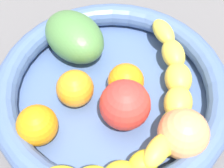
{
  "coord_description": "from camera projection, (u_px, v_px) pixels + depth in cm",
  "views": [
    {
      "loc": [
        -23.71,
        15.8,
        47.83
      ],
      "look_at": [
        0.0,
        0.0,
        7.98
      ],
      "focal_mm": 53.95,
      "sensor_mm": 36.0,
      "label": 1
    }
  ],
  "objects": [
    {
      "name": "orange_front",
      "position": [
        75.0,
        88.0,
        0.49
      ],
      "size": [
        5.53,
        5.53,
        5.53
      ],
      "primitive_type": "sphere",
      "color": "orange",
      "rests_on": "fruit_bowl"
    },
    {
      "name": "tomato_red",
      "position": [
        125.0,
        105.0,
        0.46
      ],
      "size": [
        7.15,
        7.15,
        7.15
      ],
      "primitive_type": "sphere",
      "color": "red",
      "rests_on": "fruit_bowl"
    },
    {
      "name": "kitchen_counter",
      "position": [
        112.0,
        107.0,
        0.54
      ],
      "size": [
        120.0,
        120.0,
        3.0
      ],
      "primitive_type": "cube",
      "color": "#5F5C5D",
      "rests_on": "ground"
    },
    {
      "name": "mango_green",
      "position": [
        77.0,
        36.0,
        0.54
      ],
      "size": [
        12.26,
        9.69,
        6.77
      ],
      "primitive_type": "ellipsoid",
      "rotation": [
        0.0,
        0.0,
        3.28
      ],
      "color": "#4E8241",
      "rests_on": "fruit_bowl"
    },
    {
      "name": "orange_mid_right",
      "position": [
        37.0,
        125.0,
        0.45
      ],
      "size": [
        5.66,
        5.66,
        5.66
      ],
      "primitive_type": "sphere",
      "color": "orange",
      "rests_on": "fruit_bowl"
    },
    {
      "name": "fruit_bowl",
      "position": [
        112.0,
        92.0,
        0.51
      ],
      "size": [
        35.5,
        35.5,
        5.75
      ],
      "color": "#4A6395",
      "rests_on": "kitchen_counter"
    },
    {
      "name": "banana_draped_left",
      "position": [
        173.0,
        88.0,
        0.49
      ],
      "size": [
        20.83,
        18.31,
        4.72
      ],
      "color": "yellow",
      "rests_on": "fruit_bowl"
    },
    {
      "name": "orange_mid_left",
      "position": [
        126.0,
        81.0,
        0.5
      ],
      "size": [
        5.44,
        5.44,
        5.44
      ],
      "primitive_type": "sphere",
      "color": "orange",
      "rests_on": "fruit_bowl"
    },
    {
      "name": "banana_draped_right",
      "position": [
        130.0,
        161.0,
        0.42
      ],
      "size": [
        7.46,
        21.07,
        4.83
      ],
      "color": "yellow",
      "rests_on": "fruit_bowl"
    },
    {
      "name": "peach_blush",
      "position": [
        183.0,
        134.0,
        0.44
      ],
      "size": [
        6.85,
        6.85,
        6.85
      ],
      "primitive_type": "sphere",
      "color": "#F59B5E",
      "rests_on": "fruit_bowl"
    }
  ]
}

